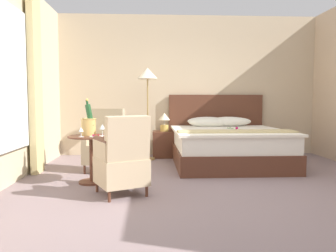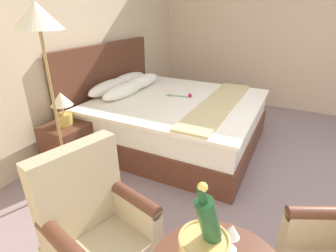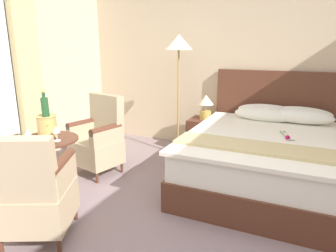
% 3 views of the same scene
% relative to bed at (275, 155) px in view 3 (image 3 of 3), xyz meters
% --- Properties ---
extents(wall_headboard_side, '(5.54, 0.12, 2.94)m').
position_rel_bed_xyz_m(wall_headboard_side, '(-0.57, 1.14, 1.11)').
color(wall_headboard_side, '#CBB593').
rests_on(wall_headboard_side, ground).
extents(bed, '(1.99, 2.21, 1.28)m').
position_rel_bed_xyz_m(bed, '(0.00, 0.00, 0.00)').
color(bed, '#542E1F').
rests_on(bed, ground).
extents(nightstand, '(0.50, 0.45, 0.53)m').
position_rel_bed_xyz_m(nightstand, '(-1.11, 0.75, -0.10)').
color(nightstand, '#542E1F').
rests_on(nightstand, ground).
extents(bedside_lamp, '(0.24, 0.24, 0.38)m').
position_rel_bed_xyz_m(bedside_lamp, '(-1.11, 0.75, 0.39)').
color(bedside_lamp, gold).
rests_on(bedside_lamp, nightstand).
extents(floor_lamp_brass, '(0.40, 0.40, 1.78)m').
position_rel_bed_xyz_m(floor_lamp_brass, '(-1.44, 0.46, 1.17)').
color(floor_lamp_brass, '#A08047').
rests_on(floor_lamp_brass, ground).
extents(side_table_round, '(0.64, 0.64, 0.66)m').
position_rel_bed_xyz_m(side_table_round, '(-2.20, -1.34, 0.05)').
color(side_table_round, '#542E1F').
rests_on(side_table_round, ground).
extents(champagne_bucket, '(0.21, 0.21, 0.51)m').
position_rel_bed_xyz_m(champagne_bucket, '(-2.24, -1.28, 0.45)').
color(champagne_bucket, tan).
rests_on(champagne_bucket, side_table_round).
extents(wine_glass_near_bucket, '(0.07, 0.07, 0.13)m').
position_rel_bed_xyz_m(wine_glass_near_bucket, '(-2.31, -1.47, 0.39)').
color(wine_glass_near_bucket, white).
rests_on(wine_glass_near_bucket, side_table_round).
extents(wine_glass_near_edge, '(0.08, 0.08, 0.16)m').
position_rel_bed_xyz_m(wine_glass_near_edge, '(-2.05, -1.35, 0.42)').
color(wine_glass_near_edge, white).
rests_on(wine_glass_near_edge, side_table_round).
extents(snack_plate, '(0.17, 0.17, 0.04)m').
position_rel_bed_xyz_m(snack_plate, '(-2.11, -1.50, 0.31)').
color(snack_plate, white).
rests_on(snack_plate, side_table_round).
extents(armchair_by_window, '(0.67, 0.63, 1.02)m').
position_rel_bed_xyz_m(armchair_by_window, '(-2.12, -0.57, 0.08)').
color(armchair_by_window, '#542E1F').
rests_on(armchair_by_window, ground).
extents(armchair_facing_bed, '(0.73, 0.76, 0.97)m').
position_rel_bed_xyz_m(armchair_facing_bed, '(-1.72, -1.96, 0.07)').
color(armchair_facing_bed, '#542E1F').
rests_on(armchair_facing_bed, ground).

